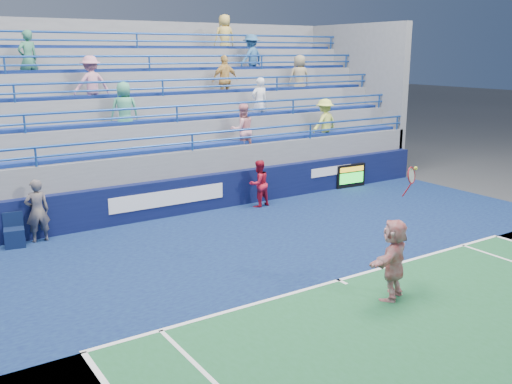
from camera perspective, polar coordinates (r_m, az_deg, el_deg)
ground at (r=12.38m, az=8.29°, el=-8.81°), size 120.00×120.00×0.00m
sponsor_wall at (r=17.35m, az=-5.93°, el=-0.19°), size 18.00×0.32×1.10m
bleacher_stand at (r=20.52m, az=-10.89°, el=4.65°), size 18.00×5.60×6.13m
serve_speed_board at (r=20.65m, az=9.43°, el=1.61°), size 1.23×0.21×0.85m
judge_chair at (r=15.45m, az=-23.00°, el=-4.09°), size 0.55×0.56×0.85m
tennis_player at (r=11.47m, az=13.59°, el=-6.54°), size 1.57×1.07×2.62m
line_judge at (r=15.46m, az=-21.03°, el=-1.78°), size 0.61×0.41×1.64m
ball_girl at (r=17.76m, az=0.28°, el=0.84°), size 0.79×0.66×1.48m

